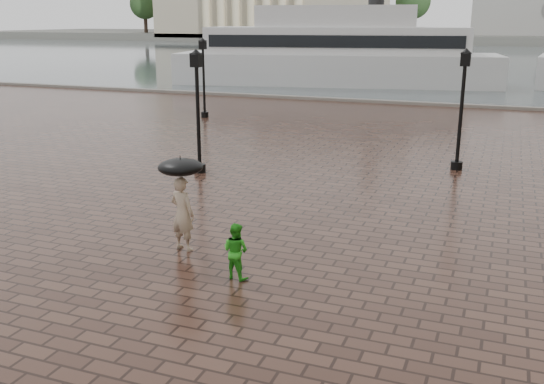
% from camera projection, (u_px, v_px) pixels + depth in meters
% --- Properties ---
extents(ground, '(300.00, 300.00, 0.00)m').
position_uv_depth(ground, '(233.00, 315.00, 11.84)').
color(ground, '#362018').
rests_on(ground, ground).
extents(harbour_water, '(240.00, 240.00, 0.00)m').
position_uv_depth(harbour_water, '(481.00, 56.00, 94.27)').
color(harbour_water, '#434C51').
rests_on(harbour_water, ground).
extents(quay_edge, '(80.00, 0.60, 0.30)m').
position_uv_depth(quay_edge, '(434.00, 105.00, 40.51)').
color(quay_edge, slate).
rests_on(quay_edge, ground).
extents(far_shore, '(300.00, 60.00, 2.00)m').
position_uv_depth(far_shore, '(495.00, 38.00, 154.92)').
color(far_shore, '#4C4C47').
rests_on(far_shore, ground).
extents(far_trees, '(188.00, 8.00, 13.50)m').
position_uv_depth(far_trees, '(496.00, 1.00, 132.89)').
color(far_trees, '#2D2119').
rests_on(far_trees, ground).
extents(street_lamps, '(15.44, 12.44, 4.40)m').
position_uv_depth(street_lamps, '(275.00, 95.00, 26.68)').
color(street_lamps, black).
rests_on(street_lamps, ground).
extents(adult_pedestrian, '(0.77, 0.58, 1.88)m').
position_uv_depth(adult_pedestrian, '(182.00, 214.00, 14.94)').
color(adult_pedestrian, tan).
rests_on(adult_pedestrian, ground).
extents(child_pedestrian, '(0.71, 0.60, 1.28)m').
position_uv_depth(child_pedestrian, '(236.00, 251.00, 13.37)').
color(child_pedestrian, green).
rests_on(child_pedestrian, ground).
extents(ferry_near, '(28.60, 11.68, 9.13)m').
position_uv_depth(ferry_near, '(335.00, 53.00, 52.89)').
color(ferry_near, silver).
rests_on(ferry_near, ground).
extents(umbrella, '(1.10, 1.10, 1.20)m').
position_uv_depth(umbrella, '(180.00, 167.00, 14.62)').
color(umbrella, black).
rests_on(umbrella, ground).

